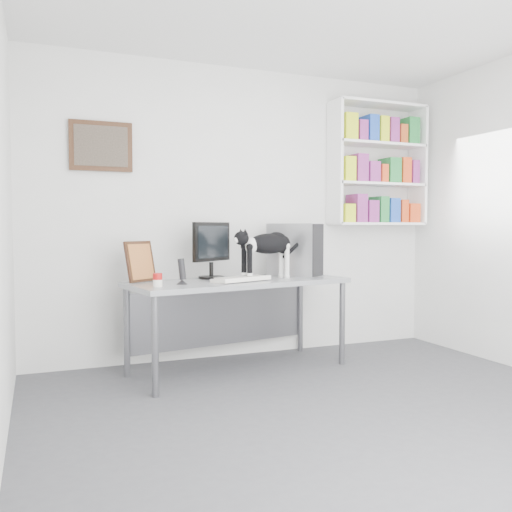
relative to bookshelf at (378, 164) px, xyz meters
name	(u,v)px	position (x,y,z in m)	size (l,w,h in m)	color
room	(360,205)	(-1.40, -1.85, -0.50)	(4.01, 4.01, 2.70)	#4F4F54
bookshelf	(378,164)	(0.00, 0.00, 0.00)	(1.03, 0.28, 1.24)	white
wall_art	(101,146)	(-2.70, 0.12, 0.05)	(0.52, 0.04, 0.42)	#3F2614
desk	(239,325)	(-1.65, -0.39, -1.46)	(1.85, 0.72, 0.77)	gray
monitor	(211,250)	(-1.83, -0.19, -0.83)	(0.47, 0.22, 0.50)	black
keyboard	(241,279)	(-1.67, -0.52, -1.06)	(0.50, 0.19, 0.04)	white
pc_tower	(294,250)	(-1.04, -0.20, -0.84)	(0.21, 0.48, 0.48)	#A1A2A6
speaker	(182,271)	(-2.18, -0.55, -0.97)	(0.09, 0.09, 0.21)	black
leaning_print	(140,261)	(-2.45, -0.25, -0.91)	(0.28, 0.11, 0.34)	#3F2614
soup_can	(158,280)	(-2.39, -0.66, -1.03)	(0.07, 0.07, 0.10)	#B1100F
cat	(267,255)	(-1.40, -0.43, -0.87)	(0.66, 0.18, 0.41)	black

